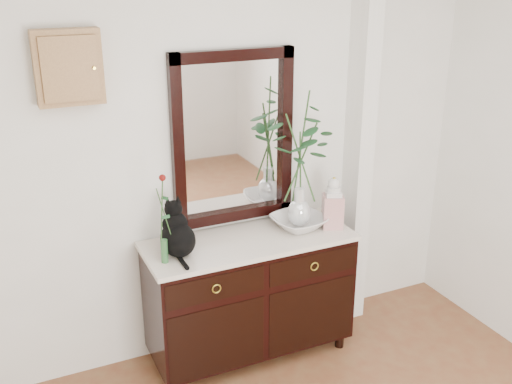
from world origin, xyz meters
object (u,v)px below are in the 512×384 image
sideboard (250,291)px  lotus_bowl (299,222)px  ginger_jar (333,202)px  cat (177,229)px

sideboard → lotus_bowl: 0.55m
ginger_jar → lotus_bowl: bearing=162.0°
ginger_jar → cat: bearing=178.0°
sideboard → lotus_bowl: lotus_bowl is taller
sideboard → cat: 0.71m
sideboard → cat: size_ratio=4.05×
sideboard → ginger_jar: bearing=-5.3°
sideboard → ginger_jar: 0.79m
lotus_bowl → ginger_jar: size_ratio=0.98×
cat → lotus_bowl: 0.84m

